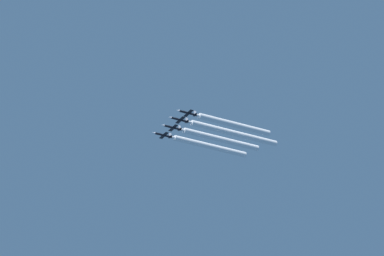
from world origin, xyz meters
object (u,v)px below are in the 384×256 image
(jet_far_left, at_px, (187,113))
(jet_inner_right, at_px, (163,135))
(jet_inner_left, at_px, (179,120))
(jet_center, at_px, (172,127))

(jet_far_left, bearing_deg, jet_inner_right, 0.33)
(jet_inner_left, bearing_deg, jet_center, -3.48)
(jet_inner_left, distance_m, jet_center, 8.46)
(jet_far_left, height_order, jet_inner_right, jet_inner_right)
(jet_far_left, height_order, jet_center, jet_center)
(jet_inner_left, xyz_separation_m, jet_inner_right, (17.08, 0.20, -0.33))
(jet_far_left, xyz_separation_m, jet_center, (16.87, -0.57, 0.35))
(jet_inner_left, xyz_separation_m, jet_center, (8.44, -0.51, -0.08))
(jet_far_left, distance_m, jet_center, 16.88)
(jet_center, distance_m, jet_inner_right, 8.67)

